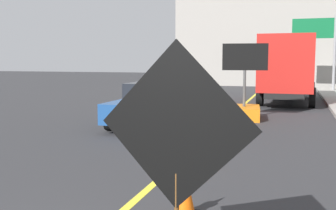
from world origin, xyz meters
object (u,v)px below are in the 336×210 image
at_px(arrow_board_trailer, 244,106).
at_px(highway_guide_sign, 322,39).
at_px(pickup_car, 155,103).
at_px(traffic_cone_curbside, 221,117).
at_px(traffic_cone_near_sign, 185,191).
at_px(traffic_cone_far_lane, 212,129).
at_px(box_truck, 289,67).
at_px(roadwork_sign, 177,130).
at_px(traffic_cone_mid_lane, 208,149).

xyz_separation_m(arrow_board_trailer, highway_guide_sign, (3.34, 13.96, 2.94)).
distance_m(arrow_board_trailer, pickup_car, 3.40).
height_order(pickup_car, traffic_cone_curbside, pickup_car).
height_order(traffic_cone_near_sign, traffic_cone_far_lane, traffic_cone_near_sign).
bearing_deg(box_truck, traffic_cone_far_lane, -99.42).
bearing_deg(traffic_cone_near_sign, highway_guide_sign, 82.69).
bearing_deg(traffic_cone_far_lane, highway_guide_sign, 78.56).
bearing_deg(roadwork_sign, traffic_cone_far_lane, 98.19).
xyz_separation_m(box_truck, traffic_cone_near_sign, (-1.07, -15.78, -1.41)).
bearing_deg(traffic_cone_far_lane, pickup_car, 138.14).
distance_m(pickup_car, traffic_cone_far_lane, 3.15).
height_order(box_truck, traffic_cone_mid_lane, box_truck).
bearing_deg(roadwork_sign, pickup_car, 110.29).
xyz_separation_m(box_truck, traffic_cone_curbside, (-1.93, -7.99, -1.47)).
height_order(box_truck, traffic_cone_far_lane, box_truck).
xyz_separation_m(highway_guide_sign, traffic_cone_curbside, (-3.88, -15.69, -3.13)).
distance_m(traffic_cone_mid_lane, traffic_cone_curbside, 5.16).
xyz_separation_m(arrow_board_trailer, traffic_cone_curbside, (-0.53, -1.73, -0.19)).
xyz_separation_m(traffic_cone_near_sign, traffic_cone_far_lane, (-0.66, 5.32, -0.06)).
height_order(highway_guide_sign, traffic_cone_near_sign, highway_guide_sign).
relative_size(pickup_car, traffic_cone_mid_lane, 6.33).
bearing_deg(arrow_board_trailer, traffic_cone_mid_lane, -89.24).
distance_m(roadwork_sign, traffic_cone_far_lane, 7.06).
bearing_deg(traffic_cone_near_sign, pickup_car, 111.98).
height_order(roadwork_sign, box_truck, box_truck).
bearing_deg(highway_guide_sign, traffic_cone_mid_lane, -98.89).
xyz_separation_m(pickup_car, traffic_cone_far_lane, (2.33, -2.08, -0.41)).
bearing_deg(box_truck, traffic_cone_mid_lane, -95.72).
xyz_separation_m(arrow_board_trailer, box_truck, (1.40, 6.27, 1.28)).
bearing_deg(highway_guide_sign, traffic_cone_near_sign, -97.31).
bearing_deg(pickup_car, highway_guide_sign, 69.53).
distance_m(pickup_car, traffic_cone_near_sign, 7.99).
height_order(arrow_board_trailer, traffic_cone_curbside, arrow_board_trailer).
bearing_deg(traffic_cone_near_sign, arrow_board_trailer, 91.99).
bearing_deg(traffic_cone_curbside, arrow_board_trailer, 72.91).
relative_size(arrow_board_trailer, traffic_cone_curbside, 4.59).
height_order(box_truck, highway_guide_sign, highway_guide_sign).
xyz_separation_m(box_truck, traffic_cone_far_lane, (-1.74, -10.46, -1.47)).
xyz_separation_m(traffic_cone_near_sign, traffic_cone_mid_lane, (-0.24, 2.67, 0.01)).
bearing_deg(box_truck, pickup_car, -115.86).
xyz_separation_m(traffic_cone_far_lane, traffic_cone_curbside, (-0.20, 2.47, -0.00)).
xyz_separation_m(roadwork_sign, traffic_cone_mid_lane, (-0.57, 4.24, -1.12)).
relative_size(arrow_board_trailer, traffic_cone_far_lane, 4.59).
distance_m(arrow_board_trailer, traffic_cone_far_lane, 4.21).
bearing_deg(pickup_car, box_truck, 64.14).
bearing_deg(traffic_cone_far_lane, traffic_cone_near_sign, -82.91).
bearing_deg(arrow_board_trailer, traffic_cone_near_sign, -88.01).
relative_size(arrow_board_trailer, highway_guide_sign, 0.54).
xyz_separation_m(roadwork_sign, pickup_car, (-3.32, 8.97, -0.78)).
xyz_separation_m(roadwork_sign, traffic_cone_near_sign, (-0.33, 1.57, -1.12)).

